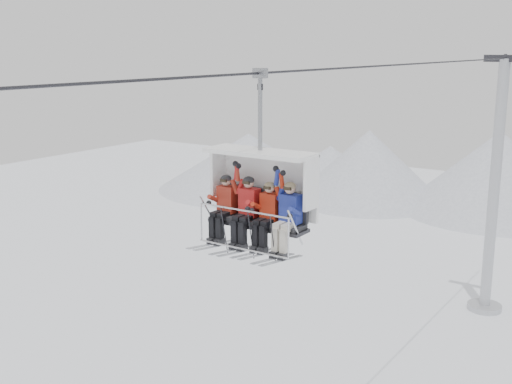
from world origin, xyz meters
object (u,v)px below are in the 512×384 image
Objects in this scene: skier_center_right at (268,213)px; chairlift_carrier at (263,187)px; lift_tower_right at (493,206)px; skier_far_left at (224,205)px; skier_center_left at (247,208)px; skier_far_right at (288,215)px.

chairlift_carrier is at bearing 136.44° from skier_center_right.
lift_tower_right is 7.99× the size of skier_center_right.
lift_tower_right reaches higher than chairlift_carrier.
skier_center_left is (0.65, 0.00, 0.02)m from skier_far_left.
lift_tower_right is at bearing 89.36° from skier_center_left.
skier_center_right is at bearing -179.28° from skier_far_right.
skier_center_right is 0.53m from skier_far_right.
skier_center_left reaches higher than skier_far_left.
skier_center_right is at bearing -89.15° from lift_tower_right.
chairlift_carrier reaches higher than skier_center_right.
skier_far_left is (-0.89, -0.31, -0.49)m from chairlift_carrier.
chairlift_carrier is 0.67m from skier_center_right.
skier_center_left is 1.10m from skier_far_right.
skier_center_left is at bearing 0.34° from skier_far_left.
skier_center_left is at bearing -90.64° from lift_tower_right.
lift_tower_right is 22.46m from skier_center_right.
skier_far_left is at bearing -179.88° from skier_far_right.
lift_tower_right is 22.46m from skier_center_left.
skier_far_left is at bearing -160.97° from chairlift_carrier.
lift_tower_right is 22.26m from chairlift_carrier.
chairlift_carrier is 2.28× the size of skier_far_right.
skier_far_left is 1.75m from skier_far_right.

